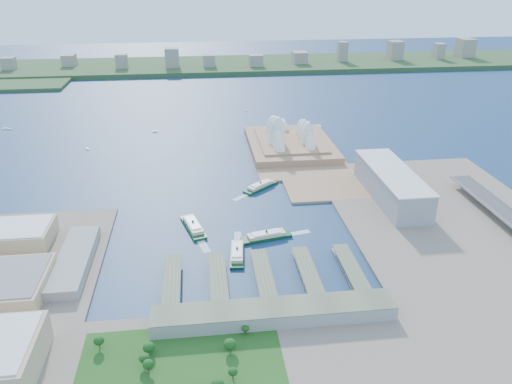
{
  "coord_description": "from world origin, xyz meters",
  "views": [
    {
      "loc": [
        -39.21,
        -460.35,
        269.98
      ],
      "look_at": [
        26.36,
        83.93,
        18.0
      ],
      "focal_mm": 35.0,
      "sensor_mm": 36.0,
      "label": 1
    }
  ],
  "objects": [
    {
      "name": "toaster_building",
      "position": [
        195.0,
        80.0,
        20.5
      ],
      "size": [
        45.0,
        155.0,
        35.0
      ],
      "primitive_type": "cube",
      "color": "gray",
      "rests_on": "east_land"
    },
    {
      "name": "far_shore",
      "position": [
        0.0,
        980.0,
        6.0
      ],
      "size": [
        2200.0,
        260.0,
        12.0
      ],
      "primitive_type": "cube",
      "color": "#2D4926",
      "rests_on": "ground"
    },
    {
      "name": "ferry_wharves",
      "position": [
        14.0,
        -75.0,
        4.65
      ],
      "size": [
        184.0,
        90.0,
        9.3
      ],
      "primitive_type": null,
      "color": "#545D46",
      "rests_on": "ground"
    },
    {
      "name": "ferry_a",
      "position": [
        -50.36,
        33.32,
        5.52
      ],
      "size": [
        29.84,
        60.23,
        11.04
      ],
      "primitive_type": null,
      "rotation": [
        0.0,
        0.0,
        0.27
      ],
      "color": "#0E391C",
      "rests_on": "ground"
    },
    {
      "name": "peninsula",
      "position": [
        107.5,
        260.0,
        1.5
      ],
      "size": [
        135.0,
        220.0,
        3.0
      ],
      "primitive_type": "cube",
      "color": "#987153",
      "rests_on": "ground"
    },
    {
      "name": "boat_e",
      "position": [
        58.39,
        510.45,
        1.18
      ],
      "size": [
        7.56,
        9.77,
        2.35
      ],
      "primitive_type": null,
      "rotation": [
        0.0,
        0.0,
        0.54
      ],
      "color": "white",
      "rests_on": "ground"
    },
    {
      "name": "boat_a",
      "position": [
        -216.38,
        316.61,
        1.19
      ],
      "size": [
        7.46,
        12.62,
        2.38
      ],
      "primitive_type": null,
      "rotation": [
        0.0,
        0.0,
        0.38
      ],
      "color": "white",
      "rests_on": "ground"
    },
    {
      "name": "ferry_b",
      "position": [
        38.37,
        133.51,
        5.06
      ],
      "size": [
        49.59,
        44.97,
        10.11
      ],
      "primitive_type": null,
      "rotation": [
        0.0,
        0.0,
        -0.87
      ],
      "color": "#0E391C",
      "rests_on": "ground"
    },
    {
      "name": "boat_d",
      "position": [
        -379.19,
        442.27,
        1.47
      ],
      "size": [
        17.86,
        8.36,
        2.95
      ],
      "primitive_type": null,
      "rotation": [
        0.0,
        0.0,
        1.3
      ],
      "color": "white",
      "rests_on": "ground"
    },
    {
      "name": "opera_house",
      "position": [
        105.0,
        280.0,
        32.0
      ],
      "size": [
        134.0,
        180.0,
        58.0
      ],
      "primitive_type": null,
      "color": "white",
      "rests_on": "peninsula"
    },
    {
      "name": "park",
      "position": [
        -60.0,
        -190.0,
        11.0
      ],
      "size": [
        150.0,
        110.0,
        16.0
      ],
      "primitive_type": null,
      "color": "#194714",
      "rests_on": "south_land"
    },
    {
      "name": "ferry_d",
      "position": [
        27.79,
        1.98,
        5.19
      ],
      "size": [
        56.59,
        25.45,
        10.38
      ],
      "primitive_type": null,
      "rotation": [
        0.0,
        0.0,
        1.79
      ],
      "color": "#0E391C",
      "rests_on": "ground"
    },
    {
      "name": "ground",
      "position": [
        0.0,
        0.0,
        0.0
      ],
      "size": [
        3000.0,
        3000.0,
        0.0
      ],
      "primitive_type": "plane",
      "color": "#0F2849",
      "rests_on": "ground"
    },
    {
      "name": "ferry_c",
      "position": [
        -6.41,
        -28.27,
        5.03
      ],
      "size": [
        18.76,
        54.3,
        10.06
      ],
      "primitive_type": null,
      "rotation": [
        0.0,
        0.0,
        3.04
      ],
      "color": "#0E391C",
      "rests_on": "ground"
    },
    {
      "name": "boat_c",
      "position": [
        179.79,
        392.25,
        1.42
      ],
      "size": [
        4.49,
        12.82,
        2.84
      ],
      "primitive_type": null,
      "rotation": [
        0.0,
        0.0,
        3.21
      ],
      "color": "white",
      "rests_on": "ground"
    },
    {
      "name": "far_skyline",
      "position": [
        0.0,
        960.0,
        39.5
      ],
      "size": [
        1900.0,
        140.0,
        55.0
      ],
      "primitive_type": null,
      "color": "gray",
      "rests_on": "far_shore"
    },
    {
      "name": "boat_b",
      "position": [
        -115.1,
        394.34,
        1.45
      ],
      "size": [
        10.91,
        4.28,
        2.9
      ],
      "primitive_type": null,
      "rotation": [
        0.0,
        0.0,
        1.62
      ],
      "color": "white",
      "rests_on": "ground"
    },
    {
      "name": "terminal_building",
      "position": [
        15.0,
        -135.0,
        9.0
      ],
      "size": [
        200.0,
        28.0,
        12.0
      ],
      "primitive_type": "cube",
      "color": "gray",
      "rests_on": "south_land"
    },
    {
      "name": "east_land",
      "position": [
        240.0,
        -50.0,
        1.5
      ],
      "size": [
        240.0,
        500.0,
        3.0
      ],
      "primitive_type": "cube",
      "color": "#7A6D5E",
      "rests_on": "ground"
    }
  ]
}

